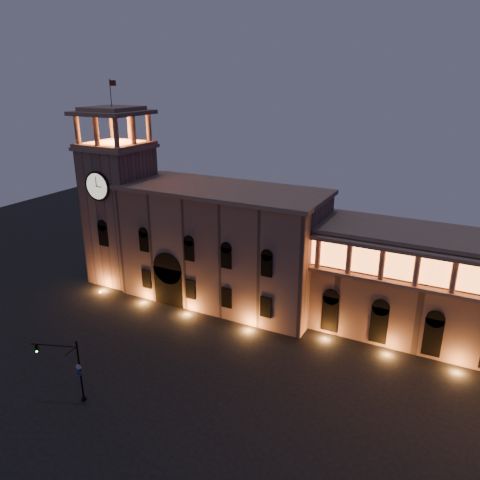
{
  "coord_description": "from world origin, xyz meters",
  "views": [
    {
      "loc": [
        30.73,
        -35.55,
        33.0
      ],
      "look_at": [
        4.07,
        16.0,
        12.42
      ],
      "focal_mm": 35.0,
      "sensor_mm": 36.0,
      "label": 1
    }
  ],
  "objects": [
    {
      "name": "colonnade_wing",
      "position": [
        32.0,
        23.92,
        7.33
      ],
      "size": [
        40.6,
        11.5,
        14.5
      ],
      "color": "#78584D",
      "rests_on": "ground"
    },
    {
      "name": "traffic_light",
      "position": [
        -4.15,
        -6.61,
        3.83
      ],
      "size": [
        5.03,
        2.07,
        7.28
      ],
      "rotation": [
        0.0,
        0.0,
        0.35
      ],
      "color": "black",
      "rests_on": "ground"
    },
    {
      "name": "ground",
      "position": [
        0.0,
        0.0,
        0.0
      ],
      "size": [
        160.0,
        160.0,
        0.0
      ],
      "primitive_type": "plane",
      "color": "black",
      "rests_on": "ground"
    },
    {
      "name": "government_building",
      "position": [
        -2.08,
        21.93,
        8.77
      ],
      "size": [
        30.8,
        12.8,
        17.6
      ],
      "color": "#7D5D52",
      "rests_on": "ground"
    },
    {
      "name": "clock_tower",
      "position": [
        -20.5,
        20.98,
        12.5
      ],
      "size": [
        9.8,
        9.8,
        32.4
      ],
      "color": "#7D5D52",
      "rests_on": "ground"
    }
  ]
}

